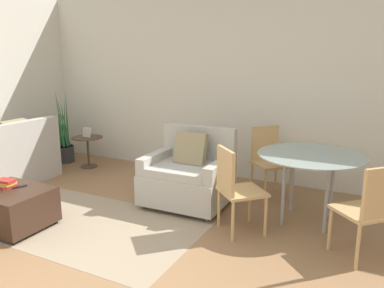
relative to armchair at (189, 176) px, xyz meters
name	(u,v)px	position (x,y,z in m)	size (l,w,h in m)	color
wall_back	(233,85)	(0.06, 1.29, 1.02)	(12.00, 0.06, 2.75)	beige
area_rug	(89,225)	(-0.69, -1.04, -0.36)	(2.42, 1.43, 0.01)	gray
armchair	(189,176)	(0.00, 0.00, 0.00)	(1.00, 0.85, 0.93)	#B2ADA3
ottoman	(12,207)	(-1.37, -1.43, -0.13)	(0.78, 0.62, 0.42)	#382319
book_stack	(6,183)	(-1.48, -1.39, 0.10)	(0.21, 0.19, 0.09)	#B72D28
tv_remote_primary	(20,187)	(-1.36, -1.32, 0.06)	(0.10, 0.15, 0.01)	black
potted_plant	(64,145)	(-2.79, 0.71, -0.06)	(0.33, 0.33, 1.28)	#333338
side_table	(88,146)	(-2.20, 0.66, 0.00)	(0.49, 0.49, 0.50)	#4C3828
picture_frame	(87,132)	(-2.20, 0.66, 0.22)	(0.15, 0.06, 0.16)	silver
dining_table	(310,162)	(1.40, 0.14, 0.32)	(1.13, 1.13, 0.76)	#8C9E99
dining_chair_near_left	(235,185)	(0.77, -0.48, 0.16)	(0.59, 0.59, 0.90)	tan
dining_chair_near_right	(371,207)	(2.02, -0.48, 0.16)	(0.59, 0.59, 0.90)	tan
dining_chair_far_left	(268,156)	(0.77, 0.77, 0.16)	(0.59, 0.59, 0.90)	tan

